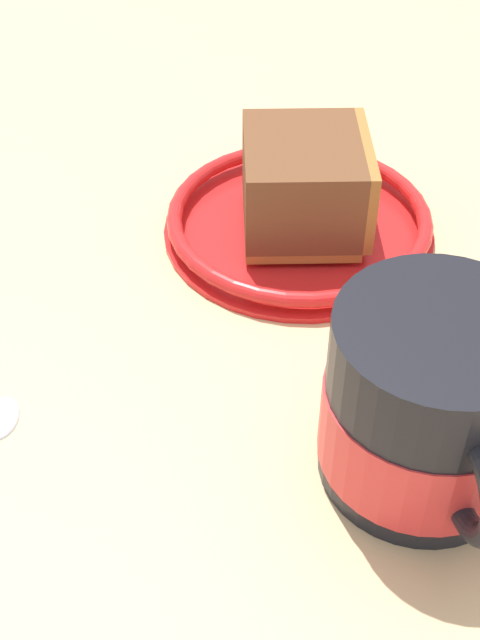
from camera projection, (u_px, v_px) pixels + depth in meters
ground_plane at (209, 323)px, 53.21cm from camera, size 148.70×148.70×3.60cm
small_plate at (299, 222)px, 56.31cm from camera, size 17.46×17.46×1.75cm
cake_slice at (305, 184)px, 54.34cm from camera, size 9.36×9.80×5.94cm
tea_mug at (429, 408)px, 40.04cm from camera, size 9.83×12.40×9.50cm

